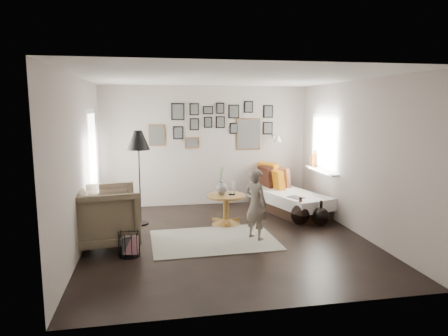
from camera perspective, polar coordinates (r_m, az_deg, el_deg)
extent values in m
plane|color=black|center=(6.71, 0.37, -9.99)|extent=(4.80, 4.80, 0.00)
plane|color=#A99D94|center=(8.76, -2.61, 3.15)|extent=(4.50, 0.00, 4.50)
plane|color=#A99D94|center=(4.11, 6.77, -3.32)|extent=(4.50, 0.00, 4.50)
plane|color=#A99D94|center=(6.38, -19.88, 0.52)|extent=(0.00, 4.80, 4.80)
plane|color=#A99D94|center=(7.18, 18.30, 1.47)|extent=(0.00, 4.80, 4.80)
plane|color=white|center=(6.37, 0.39, 12.76)|extent=(4.80, 4.80, 0.00)
plane|color=white|center=(7.59, -18.24, -0.06)|extent=(0.00, 2.14, 2.14)
plane|color=white|center=(7.59, -18.24, -0.06)|extent=(0.00, 1.88, 1.88)
plane|color=white|center=(7.59, -18.24, -0.06)|extent=(0.00, 1.93, 1.93)
plane|color=white|center=(8.22, 14.24, 3.57)|extent=(0.00, 1.30, 1.30)
plane|color=white|center=(8.22, 14.24, 3.57)|extent=(0.00, 1.14, 1.14)
cube|color=white|center=(8.27, 13.71, -0.37)|extent=(0.15, 1.32, 0.04)
cylinder|color=#8C4C14|center=(8.56, 12.79, 1.05)|extent=(0.10, 0.10, 0.28)
cylinder|color=#8C4C14|center=(8.72, 12.35, 1.01)|extent=(0.08, 0.08, 0.22)
cube|color=brown|center=(8.64, -9.54, 4.62)|extent=(0.35, 0.03, 0.45)
cube|color=black|center=(8.63, -9.54, 4.61)|extent=(0.30, 0.01, 0.40)
cube|color=black|center=(8.64, -6.61, 8.00)|extent=(0.28, 0.03, 0.36)
cube|color=black|center=(8.62, -6.60, 8.00)|extent=(0.23, 0.01, 0.31)
cube|color=black|center=(8.66, -6.56, 5.02)|extent=(0.22, 0.03, 0.28)
cube|color=black|center=(8.64, -6.55, 5.02)|extent=(0.17, 0.01, 0.23)
cube|color=black|center=(8.67, -4.29, 8.37)|extent=(0.20, 0.03, 0.26)
cube|color=black|center=(8.66, -4.27, 8.37)|extent=(0.15, 0.01, 0.21)
cube|color=black|center=(8.68, -4.26, 6.26)|extent=(0.20, 0.03, 0.26)
cube|color=black|center=(8.66, -4.25, 6.25)|extent=(0.15, 0.01, 0.21)
cube|color=black|center=(8.71, -2.30, 8.26)|extent=(0.22, 0.03, 0.18)
cube|color=black|center=(8.69, -2.29, 8.25)|extent=(0.17, 0.01, 0.13)
cube|color=black|center=(8.72, -2.29, 6.55)|extent=(0.18, 0.03, 0.24)
cube|color=black|center=(8.70, -2.27, 6.54)|extent=(0.13, 0.01, 0.19)
cube|color=black|center=(8.76, -0.54, 8.53)|extent=(0.18, 0.03, 0.24)
cube|color=black|center=(8.74, -0.52, 8.53)|extent=(0.13, 0.01, 0.19)
cube|color=black|center=(8.76, -0.53, 6.56)|extent=(0.20, 0.03, 0.26)
cube|color=black|center=(8.74, -0.51, 6.56)|extent=(0.15, 0.01, 0.21)
cube|color=black|center=(8.81, 1.40, 8.07)|extent=(0.24, 0.03, 0.30)
cube|color=black|center=(8.80, 1.43, 8.07)|extent=(0.19, 0.01, 0.25)
cube|color=black|center=(8.83, 1.40, 5.67)|extent=(0.18, 0.03, 0.24)
cube|color=black|center=(8.81, 1.42, 5.66)|extent=(0.13, 0.01, 0.19)
cube|color=brown|center=(8.91, 3.48, 4.85)|extent=(0.55, 0.03, 0.70)
cube|color=black|center=(8.89, 3.51, 4.84)|extent=(0.50, 0.01, 0.65)
cube|color=black|center=(8.89, 3.51, 8.71)|extent=(0.20, 0.03, 0.26)
cube|color=black|center=(8.87, 3.54, 8.71)|extent=(0.15, 0.01, 0.21)
cube|color=black|center=(9.01, 6.31, 8.04)|extent=(0.22, 0.03, 0.28)
cube|color=black|center=(8.99, 6.35, 8.03)|extent=(0.17, 0.01, 0.23)
cube|color=black|center=(9.02, 6.27, 5.69)|extent=(0.22, 0.03, 0.28)
cube|color=black|center=(9.00, 6.31, 5.68)|extent=(0.17, 0.01, 0.23)
cube|color=brown|center=(8.70, -4.56, 3.62)|extent=(0.30, 0.03, 0.24)
cube|color=black|center=(8.69, -4.55, 3.61)|extent=(0.25, 0.01, 0.19)
cube|color=white|center=(9.06, 7.19, 4.54)|extent=(0.06, 0.04, 0.10)
cylinder|color=white|center=(8.95, 7.43, 4.61)|extent=(0.02, 0.24, 0.02)
cone|color=white|center=(8.83, 7.68, 4.16)|extent=(0.18, 0.18, 0.14)
cube|color=white|center=(6.61, -1.46, -10.23)|extent=(2.04, 1.46, 0.01)
cone|color=brown|center=(7.45, 0.29, -7.65)|extent=(0.53, 0.53, 0.10)
cylinder|color=brown|center=(7.39, 0.30, -5.91)|extent=(0.11, 0.11, 0.41)
cylinder|color=brown|center=(7.33, 0.30, -4.00)|extent=(0.71, 0.71, 0.04)
ellipsoid|color=black|center=(7.31, -0.35, -2.98)|extent=(0.20, 0.20, 0.22)
cylinder|color=black|center=(7.28, -0.35, -1.97)|extent=(0.06, 0.06, 0.04)
cylinder|color=black|center=(7.34, 1.14, -3.73)|extent=(0.12, 0.12, 0.02)
cube|color=black|center=(8.35, 9.17, -5.56)|extent=(1.28, 1.98, 0.21)
cube|color=silver|center=(8.30, 9.21, -4.14)|extent=(1.35, 2.06, 0.23)
cube|color=#C76C0B|center=(8.94, 7.75, -0.86)|extent=(0.43, 0.58, 0.54)
cube|color=black|center=(8.81, 7.11, -1.17)|extent=(0.30, 0.51, 0.48)
cube|color=maroon|center=(8.75, 8.99, -1.35)|extent=(0.44, 0.50, 0.46)
cube|color=#C76C0B|center=(8.56, 8.07, -1.61)|extent=(0.30, 0.48, 0.44)
cube|color=black|center=(7.75, 10.26, -4.15)|extent=(0.32, 0.35, 0.02)
imported|color=brown|center=(6.52, -16.61, -6.62)|extent=(1.16, 1.14, 0.94)
cube|color=silver|center=(6.56, -16.31, -6.40)|extent=(0.47, 0.48, 0.19)
cylinder|color=black|center=(7.61, -11.76, -7.77)|extent=(0.27, 0.27, 0.03)
cylinder|color=black|center=(7.44, -11.94, -2.17)|extent=(0.02, 0.02, 1.54)
cone|color=black|center=(7.33, -12.14, 3.91)|extent=(0.40, 0.40, 0.35)
cube|color=black|center=(6.07, -13.40, -10.64)|extent=(0.22, 0.14, 0.28)
cube|color=silver|center=(6.05, -13.15, -10.69)|extent=(0.21, 0.11, 0.28)
ellipsoid|color=black|center=(7.49, 10.82, -6.55)|extent=(0.34, 0.34, 0.40)
cylinder|color=black|center=(7.43, 10.88, -4.63)|extent=(0.06, 0.06, 0.12)
ellipsoid|color=black|center=(7.53, 13.65, -6.76)|extent=(0.30, 0.30, 0.35)
cylinder|color=black|center=(7.47, 13.72, -5.02)|extent=(0.06, 0.06, 0.12)
imported|color=#675B51|center=(6.53, 4.58, -5.18)|extent=(0.47, 0.51, 1.17)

